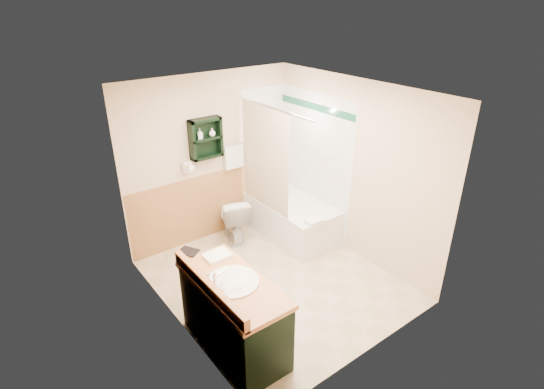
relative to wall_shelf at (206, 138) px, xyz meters
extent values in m
plane|color=#CDB395|center=(0.10, -1.41, -1.55)|extent=(3.00, 3.00, 0.00)
cube|color=beige|center=(0.10, 0.11, -0.35)|extent=(2.60, 0.04, 2.40)
cube|color=beige|center=(-1.22, -1.41, -0.35)|extent=(0.04, 3.00, 2.40)
cube|color=beige|center=(1.42, -1.41, -0.35)|extent=(0.04, 3.00, 2.40)
cube|color=white|center=(0.10, -1.41, 0.87)|extent=(2.60, 3.00, 0.04)
cube|color=black|center=(0.00, 0.00, 0.00)|extent=(0.45, 0.15, 0.55)
cylinder|color=silver|center=(0.63, -0.66, 0.45)|extent=(0.03, 1.60, 0.03)
cube|color=black|center=(-0.89, -2.03, -1.14)|extent=(0.59, 1.28, 0.81)
cube|color=white|center=(1.03, -0.59, -1.28)|extent=(0.80, 1.50, 0.54)
imported|color=white|center=(0.24, -0.21, -1.21)|extent=(0.58, 0.77, 0.67)
cube|color=white|center=(-0.79, -1.57, -0.72)|extent=(0.27, 0.21, 0.04)
imported|color=black|center=(-1.06, -1.35, -0.63)|extent=(0.14, 0.09, 0.21)
cube|color=white|center=(0.83, -1.30, -0.98)|extent=(0.21, 0.18, 0.07)
imported|color=white|center=(-0.08, -0.01, 0.05)|extent=(0.10, 0.15, 0.06)
imported|color=white|center=(0.10, -0.01, 0.06)|extent=(0.09, 0.11, 0.09)
camera|label=1|loc=(-2.59, -4.89, 1.78)|focal=28.00mm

